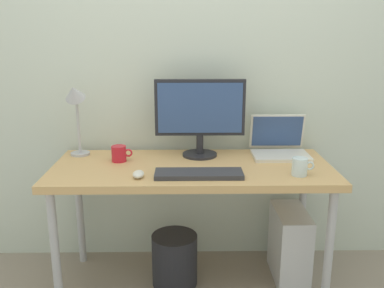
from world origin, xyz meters
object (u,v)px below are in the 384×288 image
at_px(coffee_mug, 119,154).
at_px(computer_tower, 289,245).
at_px(monitor, 200,113).
at_px(keyboard, 199,174).
at_px(desk_lamp, 75,104).
at_px(glass_cup, 300,167).
at_px(wastebasket, 175,259).
at_px(laptop, 279,145).
at_px(desk, 192,177).
at_px(mouse, 138,174).

height_order(coffee_mug, computer_tower, coffee_mug).
height_order(monitor, computer_tower, monitor).
bearing_deg(keyboard, computer_tower, 22.68).
relative_size(desk_lamp, keyboard, 0.99).
relative_size(monitor, desk_lamp, 1.17).
height_order(glass_cup, computer_tower, glass_cup).
bearing_deg(wastebasket, laptop, 17.60).
bearing_deg(glass_cup, monitor, 144.65).
height_order(keyboard, computer_tower, keyboard).
distance_m(laptop, computer_tower, 0.59).
relative_size(laptop, keyboard, 0.73).
bearing_deg(glass_cup, desk, 162.75).
height_order(monitor, wastebasket, monitor).
height_order(mouse, coffee_mug, coffee_mug).
relative_size(coffee_mug, computer_tower, 0.28).
distance_m(coffee_mug, glass_cup, 0.97).
relative_size(glass_cup, computer_tower, 0.27).
bearing_deg(computer_tower, desk_lamp, 173.99).
bearing_deg(desk_lamp, wastebasket, -17.95).
distance_m(desk_lamp, computer_tower, 1.48).
height_order(desk, computer_tower, desk).
height_order(computer_tower, wastebasket, computer_tower).
distance_m(keyboard, wastebasket, 0.62).
bearing_deg(coffee_mug, laptop, 7.20).
xyz_separation_m(keyboard, mouse, (-0.30, -0.02, 0.01)).
bearing_deg(mouse, coffee_mug, 116.52).
distance_m(desk_lamp, mouse, 0.61).
xyz_separation_m(monitor, glass_cup, (0.49, -0.35, -0.21)).
distance_m(desk, mouse, 0.34).
height_order(laptop, glass_cup, laptop).
relative_size(desk, glass_cup, 13.34).
distance_m(laptop, coffee_mug, 0.92).
xyz_separation_m(glass_cup, computer_tower, (0.03, 0.22, -0.55)).
xyz_separation_m(desk_lamp, wastebasket, (0.55, -0.18, -0.88)).
bearing_deg(computer_tower, laptop, 112.59).
bearing_deg(coffee_mug, computer_tower, -1.68).
bearing_deg(desk, computer_tower, 5.26).
relative_size(desk, mouse, 16.71).
xyz_separation_m(laptop, wastebasket, (-0.61, -0.19, -0.63)).
distance_m(mouse, coffee_mug, 0.30).
bearing_deg(mouse, wastebasket, 48.62).
height_order(keyboard, wastebasket, keyboard).
bearing_deg(desk, desk_lamp, 164.44).
height_order(monitor, keyboard, monitor).
relative_size(keyboard, wastebasket, 1.47).
bearing_deg(laptop, mouse, -153.73).
bearing_deg(desk_lamp, keyboard, -27.43).
distance_m(coffee_mug, computer_tower, 1.12).
height_order(desk_lamp, computer_tower, desk_lamp).
distance_m(glass_cup, computer_tower, 0.60).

